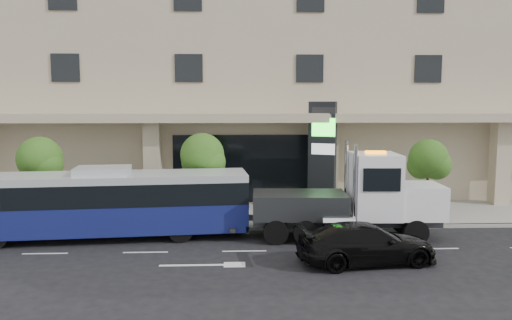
{
  "coord_description": "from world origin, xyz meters",
  "views": [
    {
      "loc": [
        -0.36,
        -21.26,
        6.02
      ],
      "look_at": [
        0.62,
        2.0,
        3.34
      ],
      "focal_mm": 35.0,
      "sensor_mm": 36.0,
      "label": 1
    }
  ],
  "objects": [
    {
      "name": "tow_truck",
      "position": [
        4.97,
        0.27,
        1.77
      ],
      "size": [
        9.45,
        2.7,
        4.3
      ],
      "rotation": [
        0.0,
        0.0,
        -0.05
      ],
      "color": "#2D3033",
      "rests_on": "ground"
    },
    {
      "name": "tree_left",
      "position": [
        -9.97,
        3.59,
        3.11
      ],
      "size": [
        2.27,
        2.2,
        4.22
      ],
      "color": "#422B19",
      "rests_on": "sidewalk"
    },
    {
      "name": "black_sedan",
      "position": [
        4.56,
        -3.2,
        0.76
      ],
      "size": [
        5.48,
        2.81,
        1.52
      ],
      "primitive_type": "imported",
      "rotation": [
        0.0,
        0.0,
        1.7
      ],
      "color": "black",
      "rests_on": "ground"
    },
    {
      "name": "tree_right",
      "position": [
        9.53,
        3.59,
        3.04
      ],
      "size": [
        2.1,
        2.0,
        4.04
      ],
      "color": "#422B19",
      "rests_on": "sidewalk"
    },
    {
      "name": "convention_center",
      "position": [
        -0.0,
        15.42,
        9.97
      ],
      "size": [
        60.0,
        17.6,
        20.0
      ],
      "color": "tan",
      "rests_on": "ground"
    },
    {
      "name": "city_bus",
      "position": [
        -6.19,
        0.72,
        1.64
      ],
      "size": [
        12.87,
        3.83,
        3.21
      ],
      "rotation": [
        0.0,
        0.0,
        0.09
      ],
      "color": "black",
      "rests_on": "ground"
    },
    {
      "name": "tree_mid",
      "position": [
        -1.97,
        3.59,
        3.26
      ],
      "size": [
        2.28,
        2.2,
        4.38
      ],
      "color": "#422B19",
      "rests_on": "sidewalk"
    },
    {
      "name": "ground",
      "position": [
        0.0,
        0.0,
        0.0
      ],
      "size": [
        120.0,
        120.0,
        0.0
      ],
      "primitive_type": "plane",
      "color": "black",
      "rests_on": "ground"
    },
    {
      "name": "signage_pylon",
      "position": [
        4.43,
        5.84,
        3.17
      ],
      "size": [
        1.56,
        1.1,
        5.94
      ],
      "rotation": [
        0.0,
        0.0,
        -0.43
      ],
      "color": "black",
      "rests_on": "sidewalk"
    },
    {
      "name": "curb",
      "position": [
        0.0,
        2.0,
        0.07
      ],
      "size": [
        120.0,
        0.3,
        0.15
      ],
      "primitive_type": "cube",
      "color": "gray",
      "rests_on": "ground"
    },
    {
      "name": "sidewalk",
      "position": [
        0.0,
        5.0,
        0.07
      ],
      "size": [
        120.0,
        6.0,
        0.15
      ],
      "primitive_type": "cube",
      "color": "gray",
      "rests_on": "ground"
    }
  ]
}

